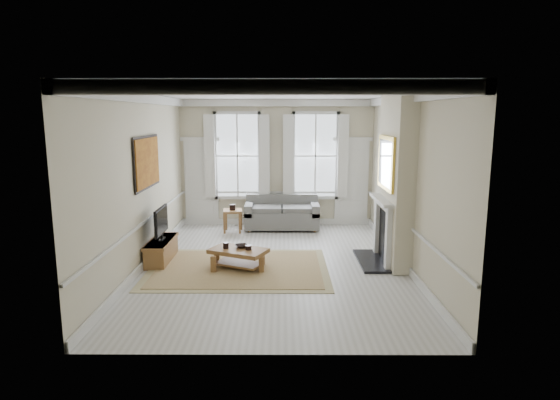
{
  "coord_description": "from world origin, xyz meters",
  "views": [
    {
      "loc": [
        0.15,
        -9.06,
        2.98
      ],
      "look_at": [
        0.11,
        0.46,
        1.25
      ],
      "focal_mm": 30.0,
      "sensor_mm": 36.0,
      "label": 1
    }
  ],
  "objects_px": {
    "sofa": "(282,215)",
    "coffee_table": "(238,253)",
    "tv_stand": "(161,251)",
    "side_table": "(233,214)"
  },
  "relations": [
    {
      "from": "coffee_table",
      "to": "tv_stand",
      "type": "xyz_separation_m",
      "value": [
        -1.64,
        0.49,
        -0.1
      ]
    },
    {
      "from": "side_table",
      "to": "coffee_table",
      "type": "distance_m",
      "value": 3.02
    },
    {
      "from": "side_table",
      "to": "coffee_table",
      "type": "xyz_separation_m",
      "value": [
        0.42,
        -2.99,
        -0.14
      ]
    },
    {
      "from": "sofa",
      "to": "coffee_table",
      "type": "distance_m",
      "value": 3.46
    },
    {
      "from": "sofa",
      "to": "tv_stand",
      "type": "xyz_separation_m",
      "value": [
        -2.49,
        -2.86,
        -0.14
      ]
    },
    {
      "from": "sofa",
      "to": "coffee_table",
      "type": "relative_size",
      "value": 1.56
    },
    {
      "from": "sofa",
      "to": "tv_stand",
      "type": "bearing_deg",
      "value": -131.03
    },
    {
      "from": "side_table",
      "to": "tv_stand",
      "type": "relative_size",
      "value": 0.46
    },
    {
      "from": "coffee_table",
      "to": "tv_stand",
      "type": "relative_size",
      "value": 0.99
    },
    {
      "from": "sofa",
      "to": "tv_stand",
      "type": "distance_m",
      "value": 3.8
    }
  ]
}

